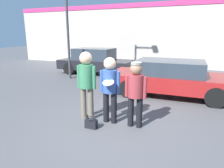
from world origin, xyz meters
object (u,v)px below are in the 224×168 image
(person_middle_with_frisbee, at_px, (110,84))
(person_right, at_px, (136,89))
(person_left, at_px, (86,79))
(parked_car_near, at_px, (171,77))
(handbag, at_px, (91,123))
(parked_car_far, at_px, (95,61))

(person_middle_with_frisbee, xyz_separation_m, person_right, (0.67, -0.00, -0.05))
(person_left, height_order, parked_car_near, person_left)
(person_middle_with_frisbee, distance_m, handbag, 1.07)
(person_left, height_order, handbag, person_left)
(person_left, height_order, person_middle_with_frisbee, person_left)
(person_right, relative_size, parked_car_near, 0.35)
(handbag, bearing_deg, person_right, 26.59)
(person_right, xyz_separation_m, parked_car_far, (-3.97, 5.90, -0.24))
(person_left, bearing_deg, handbag, -53.63)
(parked_car_near, relative_size, handbag, 15.42)
(person_left, relative_size, parked_car_near, 0.40)
(person_right, height_order, handbag, person_right)
(person_right, distance_m, parked_car_far, 7.11)
(handbag, bearing_deg, parked_car_near, 66.73)
(person_middle_with_frisbee, distance_m, parked_car_far, 6.76)
(parked_car_far, xyz_separation_m, handbag, (2.99, -6.39, -0.61))
(person_middle_with_frisbee, bearing_deg, handbag, -121.66)
(person_left, bearing_deg, parked_car_near, 58.13)
(parked_car_near, height_order, handbag, parked_car_near)
(parked_car_near, height_order, parked_car_far, parked_car_far)
(person_middle_with_frisbee, xyz_separation_m, handbag, (-0.30, -0.49, -0.91))
(person_middle_with_frisbee, height_order, person_right, person_middle_with_frisbee)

